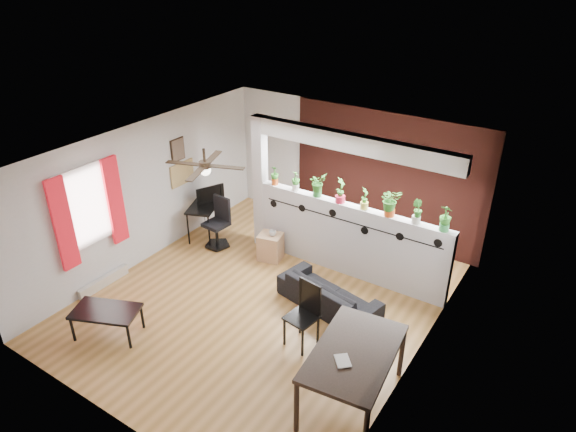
{
  "coord_description": "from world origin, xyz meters",
  "views": [
    {
      "loc": [
        4.14,
        -5.59,
        5.23
      ],
      "look_at": [
        0.1,
        0.6,
        1.34
      ],
      "focal_mm": 32.0,
      "sensor_mm": 36.0,
      "label": 1
    }
  ],
  "objects": [
    {
      "name": "computer_desk",
      "position": [
        -2.25,
        1.16,
        0.63
      ],
      "size": [
        0.83,
        1.09,
        0.7
      ],
      "color": "black",
      "rests_on": "ground"
    },
    {
      "name": "room_shell",
      "position": [
        0.0,
        0.0,
        1.3
      ],
      "size": [
        6.3,
        7.1,
        2.9
      ],
      "color": "olive",
      "rests_on": "ground"
    },
    {
      "name": "potted_plant_7",
      "position": [
        2.38,
        1.5,
        1.57
      ],
      "size": [
        0.24,
        0.2,
        0.42
      ],
      "color": "#359147",
      "rests_on": "partition_wall"
    },
    {
      "name": "vine_decal",
      "position": [
        0.8,
        1.4,
        1.08
      ],
      "size": [
        3.31,
        0.01,
        0.3
      ],
      "color": "black",
      "rests_on": "partition_wall"
    },
    {
      "name": "dining_table",
      "position": [
        2.21,
        -1.14,
        0.76
      ],
      "size": [
        1.1,
        1.64,
        0.85
      ],
      "color": "black",
      "rests_on": "ground"
    },
    {
      "name": "window_assembly",
      "position": [
        -2.56,
        -1.2,
        1.51
      ],
      "size": [
        0.09,
        1.3,
        1.55
      ],
      "color": "white",
      "rests_on": "room_shell"
    },
    {
      "name": "coffee_table",
      "position": [
        -1.46,
        -1.98,
        0.4
      ],
      "size": [
        1.11,
        0.88,
        0.45
      ],
      "color": "black",
      "rests_on": "ground"
    },
    {
      "name": "baseboard_heater",
      "position": [
        -2.54,
        -1.2,
        0.09
      ],
      "size": [
        0.08,
        1.0,
        0.18
      ],
      "primitive_type": "cube",
      "color": "beige",
      "rests_on": "ground"
    },
    {
      "name": "potted_plant_5",
      "position": [
        1.48,
        1.5,
        1.6
      ],
      "size": [
        0.32,
        0.31,
        0.48
      ],
      "color": "#D64F19",
      "rests_on": "partition_wall"
    },
    {
      "name": "potted_plant_1",
      "position": [
        -0.33,
        1.5,
        1.54
      ],
      "size": [
        0.22,
        0.2,
        0.36
      ],
      "color": "white",
      "rests_on": "partition_wall"
    },
    {
      "name": "potted_plant_6",
      "position": [
        1.93,
        1.5,
        1.56
      ],
      "size": [
        0.24,
        0.22,
        0.39
      ],
      "color": "silver",
      "rests_on": "partition_wall"
    },
    {
      "name": "folding_chair",
      "position": [
        1.11,
        -0.49,
        0.6
      ],
      "size": [
        0.47,
        0.47,
        1.02
      ],
      "color": "black",
      "rests_on": "ground"
    },
    {
      "name": "cup",
      "position": [
        -0.58,
        1.11,
        0.56
      ],
      "size": [
        0.16,
        0.16,
        0.1
      ],
      "primitive_type": "imported",
      "rotation": [
        0.0,
        0.0,
        0.33
      ],
      "color": "gray",
      "rests_on": "cube_shelf"
    },
    {
      "name": "potted_plant_3",
      "position": [
        0.57,
        1.5,
        1.59
      ],
      "size": [
        0.24,
        0.27,
        0.46
      ],
      "color": "red",
      "rests_on": "partition_wall"
    },
    {
      "name": "sofa",
      "position": [
        1.0,
        0.42,
        0.24
      ],
      "size": [
        1.76,
        0.98,
        0.49
      ],
      "primitive_type": "imported",
      "rotation": [
        0.0,
        0.0,
        2.94
      ],
      "color": "black",
      "rests_on": "ground"
    },
    {
      "name": "brick_panel",
      "position": [
        0.8,
        2.97,
        1.3
      ],
      "size": [
        3.9,
        0.05,
        2.6
      ],
      "primitive_type": "cube",
      "color": "#AC3F31",
      "rests_on": "ground"
    },
    {
      "name": "potted_plant_0",
      "position": [
        -0.78,
        1.5,
        1.54
      ],
      "size": [
        0.19,
        0.16,
        0.36
      ],
      "color": "#CF4F18",
      "rests_on": "partition_wall"
    },
    {
      "name": "ceiling_header",
      "position": [
        0.8,
        1.5,
        2.45
      ],
      "size": [
        3.6,
        0.18,
        0.3
      ],
      "primitive_type": "cube",
      "color": "silver",
      "rests_on": "room_shell"
    },
    {
      "name": "cube_shelf",
      "position": [
        -0.63,
        1.11,
        0.26
      ],
      "size": [
        0.49,
        0.46,
        0.51
      ],
      "primitive_type": "cube",
      "rotation": [
        0.0,
        0.0,
        0.22
      ],
      "color": "#AC7F5A",
      "rests_on": "ground"
    },
    {
      "name": "potted_plant_4",
      "position": [
        1.03,
        1.5,
        1.56
      ],
      "size": [
        0.2,
        0.22,
        0.39
      ],
      "color": "gold",
      "rests_on": "partition_wall"
    },
    {
      "name": "ceiling_fan",
      "position": [
        -0.8,
        -0.3,
        2.31
      ],
      "size": [
        1.19,
        1.19,
        0.43
      ],
      "color": "black",
      "rests_on": "room_shell"
    },
    {
      "name": "pier_column",
      "position": [
        -1.11,
        1.5,
        1.3
      ],
      "size": [
        0.22,
        0.2,
        2.6
      ],
      "primitive_type": "cube",
      "color": "#BCBCC1",
      "rests_on": "ground"
    },
    {
      "name": "book",
      "position": [
        2.11,
        -1.44,
        0.86
      ],
      "size": [
        0.28,
        0.29,
        0.02
      ],
      "primitive_type": "imported",
      "rotation": [
        0.0,
        0.0,
        0.73
      ],
      "color": "gray",
      "rests_on": "dining_table"
    },
    {
      "name": "potted_plant_2",
      "position": [
        0.12,
        1.5,
        1.58
      ],
      "size": [
        0.21,
        0.24,
        0.43
      ],
      "color": "#32893C",
      "rests_on": "partition_wall"
    },
    {
      "name": "corkboard",
      "position": [
        -2.58,
        0.95,
        1.35
      ],
      "size": [
        0.03,
        0.6,
        0.45
      ],
      "primitive_type": "cube",
      "color": "#A4864F",
      "rests_on": "room_shell"
    },
    {
      "name": "monitor",
      "position": [
        -2.25,
        1.31,
        0.79
      ],
      "size": [
        0.32,
        0.18,
        0.19
      ],
      "primitive_type": "imported",
      "rotation": [
        0.0,
        0.0,
        1.16
      ],
      "color": "black",
      "rests_on": "computer_desk"
    },
    {
      "name": "partition_wall",
      "position": [
        0.8,
        1.5,
        0.68
      ],
      "size": [
        3.6,
        0.18,
        1.35
      ],
      "primitive_type": "cube",
      "color": "#BCBCC1",
      "rests_on": "ground"
    },
    {
      "name": "office_chair",
      "position": [
        -1.75,
        0.96,
        0.44
      ],
      "size": [
        0.52,
        0.52,
        0.99
      ],
      "color": "black",
      "rests_on": "ground"
    },
    {
      "name": "framed_art",
      "position": [
        -2.58,
        0.9,
        1.85
      ],
      "size": [
        0.03,
        0.34,
        0.44
      ],
      "color": "#8C7259",
      "rests_on": "room_shell"
    }
  ]
}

